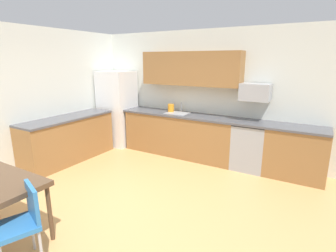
# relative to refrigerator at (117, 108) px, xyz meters

# --- Properties ---
(ground_plane) EXTENTS (12.00, 12.00, 0.00)m
(ground_plane) POSITION_rel_refrigerator_xyz_m (2.18, -2.22, -0.91)
(ground_plane) COLOR tan
(wall_back) EXTENTS (5.80, 0.10, 2.70)m
(wall_back) POSITION_rel_refrigerator_xyz_m (2.18, 0.43, 0.44)
(wall_back) COLOR silver
(wall_back) RESTS_ON ground
(wall_left) EXTENTS (0.10, 5.80, 2.70)m
(wall_left) POSITION_rel_refrigerator_xyz_m (-0.47, -2.22, 0.44)
(wall_left) COLOR silver
(wall_left) RESTS_ON ground
(cabinet_run_back) EXTENTS (2.53, 0.60, 0.90)m
(cabinet_run_back) POSITION_rel_refrigerator_xyz_m (1.69, 0.08, -0.46)
(cabinet_run_back) COLOR olive
(cabinet_run_back) RESTS_ON ground
(cabinet_run_back_right) EXTENTS (1.02, 0.60, 0.90)m
(cabinet_run_back_right) POSITION_rel_refrigerator_xyz_m (4.07, 0.08, -0.46)
(cabinet_run_back_right) COLOR olive
(cabinet_run_back_right) RESTS_ON ground
(cabinet_run_left) EXTENTS (0.60, 2.00, 0.90)m
(cabinet_run_left) POSITION_rel_refrigerator_xyz_m (-0.12, -1.42, -0.46)
(cabinet_run_left) COLOR olive
(cabinet_run_left) RESTS_ON ground
(countertop_back) EXTENTS (4.80, 0.64, 0.04)m
(countertop_back) POSITION_rel_refrigerator_xyz_m (2.18, 0.08, 0.01)
(countertop_back) COLOR #4C4C51
(countertop_back) RESTS_ON cabinet_run_back
(countertop_left) EXTENTS (0.64, 2.00, 0.04)m
(countertop_left) POSITION_rel_refrigerator_xyz_m (-0.12, -1.42, 0.01)
(countertop_left) COLOR #4C4C51
(countertop_left) RESTS_ON cabinet_run_left
(upper_cabinets_back) EXTENTS (2.20, 0.34, 0.70)m
(upper_cabinets_back) POSITION_rel_refrigerator_xyz_m (1.88, 0.21, 0.99)
(upper_cabinets_back) COLOR olive
(refrigerator) EXTENTS (0.76, 0.70, 1.82)m
(refrigerator) POSITION_rel_refrigerator_xyz_m (0.00, 0.00, 0.00)
(refrigerator) COLOR white
(refrigerator) RESTS_ON ground
(oven_range) EXTENTS (0.60, 0.60, 0.91)m
(oven_range) POSITION_rel_refrigerator_xyz_m (3.26, 0.08, -0.45)
(oven_range) COLOR #999BA0
(oven_range) RESTS_ON ground
(microwave) EXTENTS (0.54, 0.36, 0.32)m
(microwave) POSITION_rel_refrigerator_xyz_m (3.26, 0.18, 0.58)
(microwave) COLOR #9EA0A5
(sink_basin) EXTENTS (0.48, 0.40, 0.14)m
(sink_basin) POSITION_rel_refrigerator_xyz_m (1.65, 0.08, -0.03)
(sink_basin) COLOR #A5A8AD
(sink_basin) RESTS_ON countertop_back
(sink_faucet) EXTENTS (0.02, 0.02, 0.24)m
(sink_faucet) POSITION_rel_refrigerator_xyz_m (1.65, 0.26, 0.13)
(sink_faucet) COLOR #B2B5BA
(sink_faucet) RESTS_ON countertop_back
(chair_near_table) EXTENTS (0.51, 0.51, 0.85)m
(chair_near_table) POSITION_rel_refrigerator_xyz_m (1.89, -3.63, -0.40)
(chair_near_table) COLOR #2D72B7
(chair_near_table) RESTS_ON ground
(kettle) EXTENTS (0.14, 0.14, 0.20)m
(kettle) POSITION_rel_refrigerator_xyz_m (1.46, 0.13, 0.11)
(kettle) COLOR orange
(kettle) RESTS_ON countertop_back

